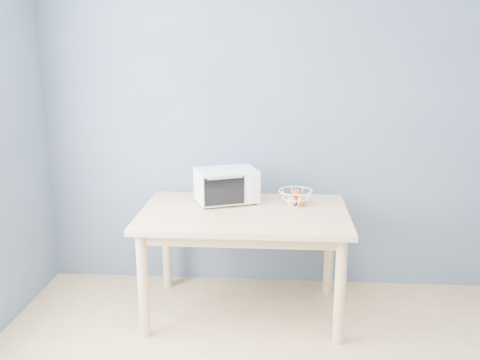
{
  "coord_description": "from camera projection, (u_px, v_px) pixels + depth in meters",
  "views": [
    {
      "loc": [
        -0.21,
        -1.75,
        1.84
      ],
      "look_at": [
        -0.46,
        1.84,
        0.93
      ],
      "focal_mm": 40.0,
      "sensor_mm": 36.0,
      "label": 1
    }
  ],
  "objects": [
    {
      "name": "dining_table",
      "position": [
        244.0,
        225.0,
        3.64
      ],
      "size": [
        1.4,
        0.9,
        0.75
      ],
      "color": "tan",
      "rests_on": "ground"
    },
    {
      "name": "room",
      "position": [
        337.0,
        209.0,
        1.81
      ],
      "size": [
        4.01,
        4.51,
        2.61
      ],
      "color": "tan",
      "rests_on": "ground"
    },
    {
      "name": "toaster_oven",
      "position": [
        224.0,
        185.0,
        3.77
      ],
      "size": [
        0.49,
        0.43,
        0.24
      ],
      "rotation": [
        0.0,
        0.0,
        0.38
      ],
      "color": "white",
      "rests_on": "dining_table"
    },
    {
      "name": "fruit_basket",
      "position": [
        295.0,
        197.0,
        3.72
      ],
      "size": [
        0.29,
        0.29,
        0.12
      ],
      "rotation": [
        0.0,
        0.0,
        0.25
      ],
      "color": "white",
      "rests_on": "dining_table"
    }
  ]
}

